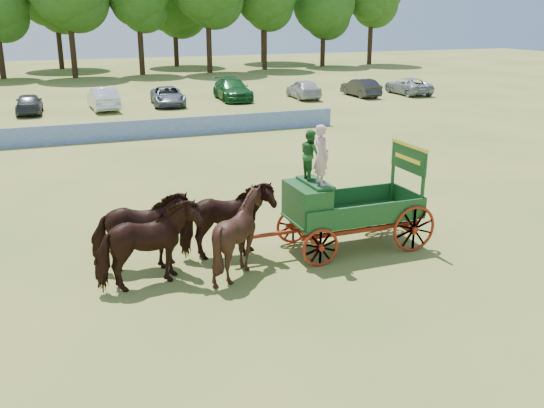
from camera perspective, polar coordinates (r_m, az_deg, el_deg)
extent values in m
plane|color=#9D8B47|center=(17.38, -3.57, -5.09)|extent=(160.00, 160.00, 0.00)
imported|color=black|center=(15.51, -11.57, -3.89)|extent=(2.82, 1.71, 2.22)
imported|color=black|center=(16.53, -12.25, -2.57)|extent=(2.77, 1.54, 2.22)
imported|color=black|center=(16.03, -3.11, -2.81)|extent=(2.08, 1.86, 2.23)
imported|color=black|center=(17.02, -4.27, -1.60)|extent=(2.68, 1.32, 2.22)
cube|color=maroon|center=(17.44, 3.23, -2.88)|extent=(0.12, 2.00, 0.12)
cube|color=maroon|center=(18.82, 11.59, -1.66)|extent=(0.12, 2.00, 0.12)
cube|color=maroon|center=(17.59, 8.44, -2.45)|extent=(3.80, 0.10, 0.12)
cube|color=maroon|center=(18.50, 6.78, -1.37)|extent=(3.80, 0.10, 0.12)
cube|color=maroon|center=(17.06, 0.48, -2.80)|extent=(2.80, 0.09, 0.09)
cube|color=#1A4B19|center=(17.95, 7.62, -1.06)|extent=(3.80, 1.80, 0.10)
cube|color=#1A4B19|center=(17.13, 9.07, -0.98)|extent=(3.80, 0.06, 0.55)
cube|color=#1A4B19|center=(18.60, 6.37, 0.63)|extent=(3.80, 0.06, 0.55)
cube|color=#1A4B19|center=(18.81, 12.69, 0.49)|extent=(0.06, 1.80, 0.55)
cube|color=#1A4B19|center=(17.13, 3.29, 0.10)|extent=(0.85, 1.70, 1.05)
cube|color=#1A4B19|center=(17.07, 4.09, 2.01)|extent=(0.55, 1.50, 0.08)
cube|color=#1A4B19|center=(17.05, 2.11, -0.68)|extent=(0.10, 1.60, 0.65)
cube|color=#1A4B19|center=(17.21, 2.65, -1.56)|extent=(0.55, 1.60, 0.06)
cube|color=#1A4B19|center=(17.96, 14.02, 1.74)|extent=(0.08, 0.08, 1.80)
cube|color=#1A4B19|center=(19.23, 11.32, 2.98)|extent=(0.08, 0.08, 1.80)
cube|color=#1A4B19|center=(18.44, 12.75, 4.18)|extent=(0.07, 1.75, 0.75)
cube|color=gold|center=(18.36, 12.83, 5.39)|extent=(0.08, 1.80, 0.09)
cube|color=gold|center=(18.42, 12.64, 4.17)|extent=(0.02, 1.30, 0.12)
torus|color=maroon|center=(16.66, 4.58, -4.11)|extent=(1.09, 0.09, 1.09)
torus|color=maroon|center=(18.28, 2.00, -2.06)|extent=(1.09, 0.09, 1.09)
torus|color=maroon|center=(18.05, 13.22, -2.29)|extent=(1.39, 0.09, 1.39)
torus|color=maroon|center=(19.55, 10.12, -0.54)|extent=(1.39, 0.09, 1.39)
imported|color=#CC9CA3|center=(16.55, 4.67, 4.63)|extent=(0.40, 0.61, 1.67)
imported|color=#225C23|center=(17.20, 3.64, 4.69)|extent=(0.53, 0.68, 1.40)
cube|color=navy|center=(34.08, -14.60, 6.64)|extent=(26.00, 0.08, 1.05)
imported|color=#333338|center=(45.10, -21.90, 8.77)|extent=(1.92, 4.28, 1.43)
imported|color=silver|center=(45.41, -15.62, 9.55)|extent=(1.90, 4.93, 1.60)
imported|color=slate|center=(46.49, -9.78, 9.97)|extent=(2.77, 5.17, 1.38)
imported|color=#144C1E|center=(48.82, -3.74, 10.70)|extent=(2.66, 5.79, 1.64)
imported|color=#B2B2B7|center=(49.66, 2.98, 10.77)|extent=(2.17, 4.65, 1.54)
imported|color=#262628|center=(51.32, 8.34, 10.79)|extent=(1.57, 4.43, 1.46)
imported|color=#999EA5|center=(53.48, 12.67, 10.79)|extent=(2.45, 5.07, 1.39)
cylinder|color=#382314|center=(70.33, -24.15, 12.44)|extent=(0.60, 0.60, 4.27)
cylinder|color=#382314|center=(68.70, -18.21, 13.47)|extent=(0.60, 0.60, 5.41)
cylinder|color=#382314|center=(70.40, -12.21, 13.78)|extent=(0.60, 0.60, 4.82)
cylinder|color=#382314|center=(71.34, -5.94, 14.42)|extent=(0.60, 0.60, 5.57)
cylinder|color=#382314|center=(75.31, -0.71, 14.47)|extent=(0.60, 0.60, 5.02)
cylinder|color=#382314|center=(79.96, 4.80, 14.31)|extent=(0.60, 0.60, 4.22)
sphere|color=#1E5216|center=(79.84, 4.91, 18.37)|extent=(7.84, 7.84, 7.84)
cylinder|color=#382314|center=(83.67, 9.20, 14.64)|extent=(0.60, 0.60, 5.22)
cylinder|color=#382314|center=(80.01, -19.34, 13.78)|extent=(0.60, 0.60, 5.24)
cylinder|color=#382314|center=(80.65, -9.02, 14.36)|extent=(0.60, 0.60, 4.71)
cylinder|color=#382314|center=(86.38, -0.84, 15.12)|extent=(0.60, 0.60, 5.75)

